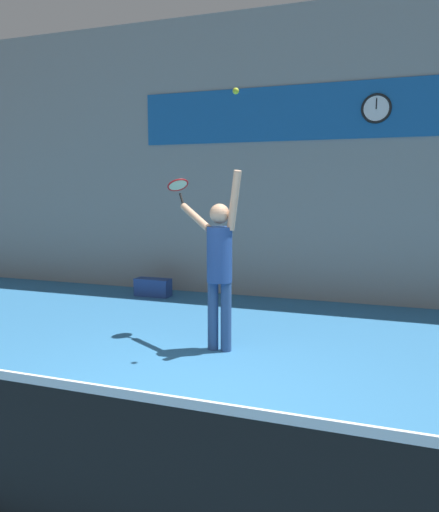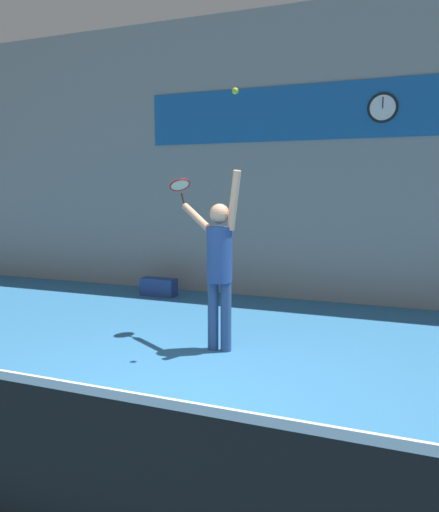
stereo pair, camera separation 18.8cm
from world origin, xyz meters
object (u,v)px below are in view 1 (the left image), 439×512
(tennis_player, at_px, (219,261))
(tennis_ball, at_px, (236,91))
(tennis_racket, at_px, (178,186))
(equipment_bag, at_px, (153,287))
(scoreboard_clock, at_px, (376,108))

(tennis_player, height_order, tennis_ball, tennis_ball)
(tennis_player, distance_m, tennis_racket, 1.27)
(tennis_player, height_order, equipment_bag, tennis_player)
(tennis_ball, relative_size, equipment_bag, 0.11)
(tennis_ball, height_order, equipment_bag, tennis_ball)
(tennis_racket, bearing_deg, equipment_bag, 125.57)
(scoreboard_clock, bearing_deg, tennis_ball, -112.38)
(scoreboard_clock, bearing_deg, equipment_bag, -171.07)
(tennis_player, xyz_separation_m, tennis_racket, (-0.75, 0.51, 0.89))
(tennis_player, bearing_deg, equipment_bag, 130.98)
(equipment_bag, bearing_deg, tennis_racket, -54.43)
(scoreboard_clock, xyz_separation_m, equipment_bag, (-3.76, -0.59, -3.06))
(equipment_bag, bearing_deg, tennis_ball, -47.60)
(tennis_ball, bearing_deg, tennis_racket, 146.48)
(tennis_racket, height_order, equipment_bag, tennis_racket)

